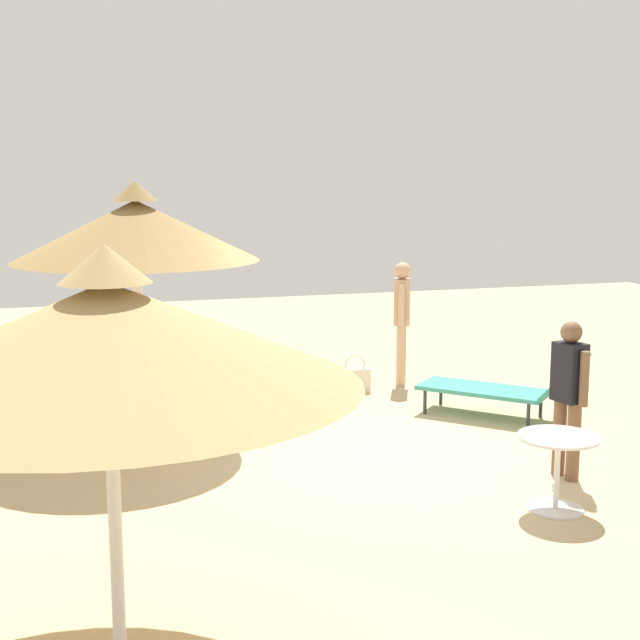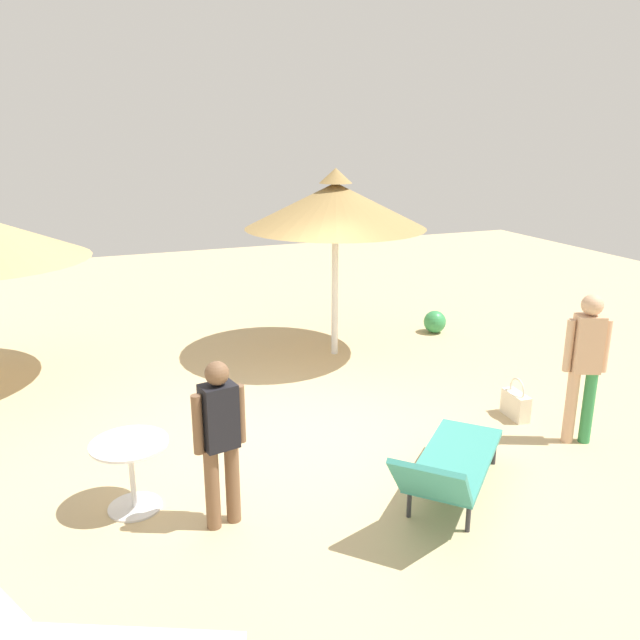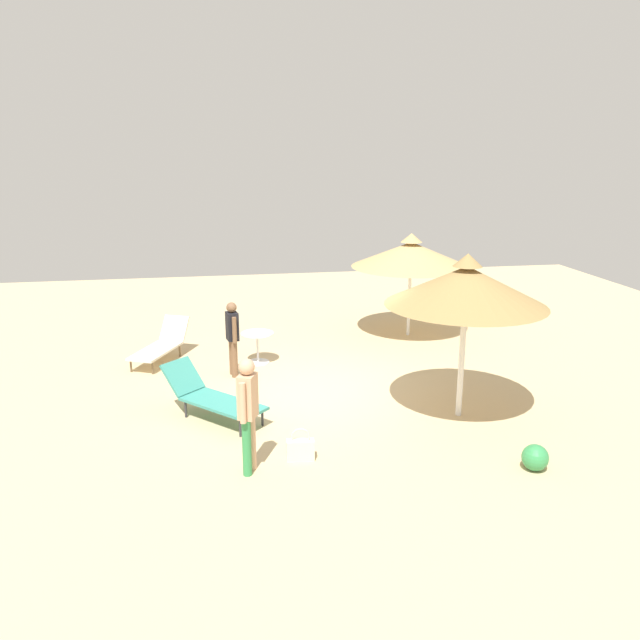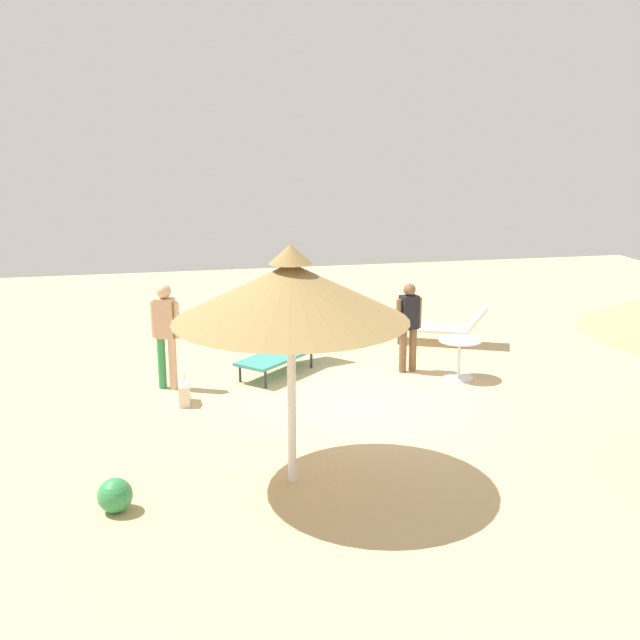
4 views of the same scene
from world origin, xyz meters
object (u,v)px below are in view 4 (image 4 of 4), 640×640
object	(u,v)px
lounge_chair_edge	(287,348)
side_table_round	(459,352)
parasol_umbrella_center	(291,292)
lounge_chair_back	(444,325)
handbag	(185,393)
person_standing_far_left	(166,329)
person_standing_front	(409,322)
beach_ball	(115,495)

from	to	relation	value
lounge_chair_edge	side_table_round	bearing A→B (deg)	69.78
parasol_umbrella_center	lounge_chair_back	size ratio (longest dim) A/B	1.52
handbag	side_table_round	world-z (taller)	side_table_round
person_standing_far_left	person_standing_front	bearing A→B (deg)	90.87
lounge_chair_back	side_table_round	distance (m)	2.15
lounge_chair_back	side_table_round	world-z (taller)	lounge_chair_back
person_standing_far_left	handbag	size ratio (longest dim) A/B	3.36
handbag	side_table_round	bearing A→B (deg)	93.56
parasol_umbrella_center	lounge_chair_back	world-z (taller)	parasol_umbrella_center
lounge_chair_edge	lounge_chair_back	distance (m)	3.46
person_standing_front	person_standing_far_left	world-z (taller)	person_standing_far_left
lounge_chair_edge	beach_ball	size ratio (longest dim) A/B	4.84
person_standing_far_left	parasol_umbrella_center	bearing A→B (deg)	20.33
lounge_chair_edge	person_standing_front	xyz separation A→B (m)	(0.47, 2.05, 0.48)
person_standing_front	person_standing_far_left	size ratio (longest dim) A/B	0.90
lounge_chair_edge	beach_ball	distance (m)	5.36
person_standing_far_left	beach_ball	world-z (taller)	person_standing_far_left
lounge_chair_back	person_standing_front	distance (m)	2.04
person_standing_far_left	side_table_round	bearing A→B (deg)	84.17
person_standing_front	beach_ball	size ratio (longest dim) A/B	3.99
handbag	beach_ball	distance (m)	3.44
parasol_umbrella_center	lounge_chair_edge	size ratio (longest dim) A/B	1.52
person_standing_far_left	lounge_chair_back	bearing A→B (deg)	106.62
parasol_umbrella_center	side_table_round	xyz separation A→B (m)	(-3.27, 3.42, -1.86)
person_standing_front	lounge_chair_back	bearing A→B (deg)	140.84
handbag	lounge_chair_back	bearing A→B (deg)	114.91
person_standing_front	beach_ball	xyz separation A→B (m)	(4.16, -4.75, -0.69)
lounge_chair_back	beach_ball	size ratio (longest dim) A/B	4.84
lounge_chair_back	person_standing_far_left	world-z (taller)	person_standing_far_left
side_table_round	beach_ball	distance (m)	6.56
lounge_chair_edge	handbag	xyz separation A→B (m)	(1.31, -1.81, -0.22)
lounge_chair_edge	lounge_chair_back	world-z (taller)	lounge_chair_edge
handbag	person_standing_front	bearing A→B (deg)	102.27
person_standing_far_left	side_table_round	xyz separation A→B (m)	(0.49, 4.81, -0.53)
lounge_chair_edge	parasol_umbrella_center	bearing A→B (deg)	-8.61
person_standing_far_left	beach_ball	distance (m)	4.23
person_standing_far_left	side_table_round	distance (m)	4.87
beach_ball	lounge_chair_back	bearing A→B (deg)	133.54
parasol_umbrella_center	lounge_chair_edge	bearing A→B (deg)	171.39
person_standing_far_left	beach_ball	bearing A→B (deg)	-9.10
lounge_chair_back	side_table_round	xyz separation A→B (m)	(2.09, -0.52, 0.10)
person_standing_far_left	handbag	world-z (taller)	person_standing_far_left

